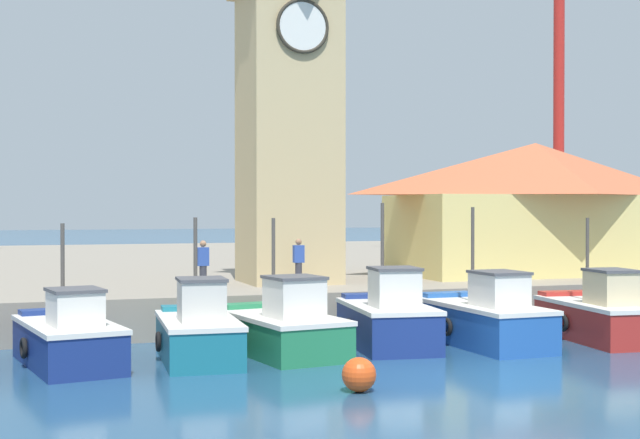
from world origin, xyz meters
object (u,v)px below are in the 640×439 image
Objects in this scene: fishing_boat_mid_right at (484,319)px; fishing_boat_right_inner at (598,316)px; warehouse_right at (535,206)px; dock_worker_near_tower at (203,266)px; dock_worker_along_quay at (299,263)px; fishing_boat_left_inner at (198,332)px; fishing_boat_center at (388,319)px; mooring_buoy at (359,375)px; port_crane_near at (553,95)px; clock_tower at (289,80)px; fishing_boat_mid_left at (283,328)px; fishing_boat_left_outer at (68,338)px.

fishing_boat_mid_right is 3.62m from fishing_boat_right_inner.
warehouse_right is 7.04× the size of dock_worker_near_tower.
fishing_boat_left_inner is at bearing -130.04° from dock_worker_along_quay.
warehouse_right is (3.56, 8.98, 3.21)m from fishing_boat_right_inner.
mooring_buoy is (-2.93, -5.35, -0.41)m from fishing_boat_center.
fishing_boat_right_inner is 22.36m from port_crane_near.
fishing_boat_right_inner is 10.33m from mooring_buoy.
warehouse_right is 7.04× the size of dock_worker_along_quay.
port_crane_near reaches higher than clock_tower.
mooring_buoy is (-2.18, -12.45, -7.99)m from clock_tower.
fishing_boat_right_inner is 9.31m from dock_worker_along_quay.
fishing_boat_mid_right is (2.72, -0.55, -0.03)m from fishing_boat_center.
clock_tower reaches higher than fishing_boat_mid_left.
clock_tower is at bearing 96.04° from fishing_boat_center.
clock_tower reaches higher than mooring_buoy.
fishing_boat_left_outer is 2.88× the size of dock_worker_along_quay.
fishing_boat_mid_left is 0.31× the size of clock_tower.
fishing_boat_left_inner is at bearing -173.12° from fishing_boat_mid_left.
fishing_boat_left_outer is at bearing -179.74° from fishing_boat_mid_left.
dock_worker_near_tower is (-10.74, 4.72, 1.39)m from fishing_boat_right_inner.
fishing_boat_left_inner is 8.13m from fishing_boat_mid_right.
dock_worker_along_quay is at bearing 49.96° from fishing_boat_left_inner.
warehouse_right is (7.18, 8.76, 3.20)m from fishing_boat_mid_right.
fishing_boat_left_inner is 5.86× the size of mooring_buoy.
fishing_boat_center is 13.24m from warehouse_right.
port_crane_near reaches higher than mooring_buoy.
fishing_boat_left_outer is 11.29m from fishing_boat_mid_right.
mooring_buoy is (-12.82, -13.55, -3.58)m from warehouse_right.
warehouse_right is at bearing 46.59° from mooring_buoy.
fishing_boat_mid_left is 2.86× the size of dock_worker_along_quay.
warehouse_right is at bearing 16.58° from dock_worker_near_tower.
fishing_boat_center reaches higher than fishing_boat_right_inner.
fishing_boat_center reaches higher than fishing_boat_left_inner.
fishing_boat_left_inner is 11.75m from fishing_boat_right_inner.
dock_worker_along_quay is (-17.65, -12.46, -7.61)m from port_crane_near.
fishing_boat_left_outer is 0.22× the size of port_crane_near.
mooring_buoy is 0.45× the size of dock_worker_along_quay.
dock_worker_along_quay is (-11.08, -3.66, -1.83)m from warehouse_right.
fishing_boat_left_inner reaches higher than dock_worker_along_quay.
fishing_boat_center is 2.77m from fishing_boat_mid_right.
fishing_boat_left_inner is 0.38× the size of warehouse_right.
port_crane_near is (19.56, 17.22, 9.03)m from fishing_boat_mid_left.
warehouse_right is (18.46, 8.45, 3.26)m from fishing_boat_left_outer.
mooring_buoy is (0.17, -5.13, -0.34)m from fishing_boat_mid_left.
port_crane_near is at bearing 35.23° from dock_worker_along_quay.
fishing_boat_mid_right is at bearing -1.58° from fishing_boat_left_outer.
dock_worker_near_tower is at bearing 99.03° from mooring_buoy.
fishing_boat_right_inner is 6.43× the size of mooring_buoy.
fishing_boat_mid_right is 6.65× the size of mooring_buoy.
fishing_boat_center is 4.88m from dock_worker_along_quay.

